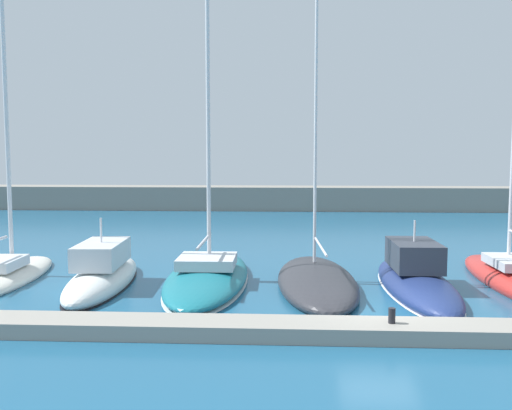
{
  "coord_description": "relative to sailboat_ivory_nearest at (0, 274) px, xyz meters",
  "views": [
    {
      "loc": [
        -3.02,
        -17.96,
        5.31
      ],
      "look_at": [
        -4.28,
        5.12,
        3.15
      ],
      "focal_mm": 39.62,
      "sensor_mm": 36.0,
      "label": 1
    }
  ],
  "objects": [
    {
      "name": "motorboat_navy_fifth",
      "position": [
        16.81,
        -0.46,
        0.1
      ],
      "size": [
        2.56,
        9.21,
        3.01
      ],
      "rotation": [
        0.0,
        0.0,
        1.58
      ],
      "color": "navy",
      "rests_on": "ground_plane"
    },
    {
      "name": "breakwater_seawall",
      "position": [
        14.81,
        30.05,
        0.78
      ],
      "size": [
        108.0,
        3.43,
        2.16
      ],
      "primitive_type": "cube",
      "color": "gray",
      "rests_on": "ground_plane"
    },
    {
      "name": "sailboat_ivory_nearest",
      "position": [
        0.0,
        0.0,
        0.0
      ],
      "size": [
        3.14,
        9.04,
        14.46
      ],
      "rotation": [
        0.0,
        0.0,
        1.62
      ],
      "color": "silver",
      "rests_on": "ground_plane"
    },
    {
      "name": "dock_bollard",
      "position": [
        14.8,
        -6.42,
        0.39
      ],
      "size": [
        0.2,
        0.2,
        0.44
      ],
      "primitive_type": "cylinder",
      "color": "black",
      "rests_on": "dock_pier"
    },
    {
      "name": "sailboat_teal_third",
      "position": [
        8.59,
        0.27,
        0.04
      ],
      "size": [
        3.35,
        10.39,
        15.92
      ],
      "rotation": [
        0.0,
        0.0,
        1.58
      ],
      "color": "#19707F",
      "rests_on": "ground_plane"
    },
    {
      "name": "sailboat_charcoal_fourth",
      "position": [
        13.0,
        -0.22,
        -0.01
      ],
      "size": [
        3.45,
        9.24,
        20.18
      ],
      "rotation": [
        0.0,
        0.0,
        1.61
      ],
      "color": "#2D2D33",
      "rests_on": "ground_plane"
    },
    {
      "name": "motorboat_white_second",
      "position": [
        4.5,
        -0.54,
        0.14
      ],
      "size": [
        2.56,
        8.07,
        3.11
      ],
      "rotation": [
        0.0,
        0.0,
        1.63
      ],
      "color": "white",
      "rests_on": "ground_plane"
    },
    {
      "name": "dock_pier",
      "position": [
        14.81,
        -6.42,
        -0.06
      ],
      "size": [
        34.92,
        1.42,
        0.46
      ],
      "primitive_type": "cube",
      "color": "gray",
      "rests_on": "ground_plane"
    },
    {
      "name": "ground_plane",
      "position": [
        14.81,
        -4.33,
        -0.29
      ],
      "size": [
        120.0,
        120.0,
        0.0
      ],
      "primitive_type": "plane",
      "color": "#1E567A"
    }
  ]
}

